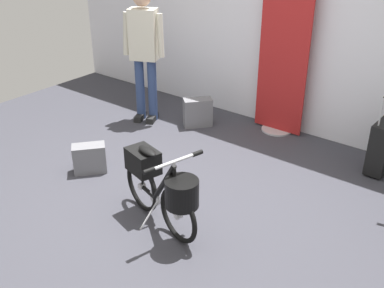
{
  "coord_description": "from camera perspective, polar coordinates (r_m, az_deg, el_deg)",
  "views": [
    {
      "loc": [
        2.2,
        -2.57,
        2.36
      ],
      "look_at": [
        0.02,
        0.22,
        0.55
      ],
      "focal_mm": 42.93,
      "sensor_mm": 36.0,
      "label": 1
    }
  ],
  "objects": [
    {
      "name": "ground_plane",
      "position": [
        4.13,
        -2.14,
        -7.87
      ],
      "size": [
        6.96,
        6.96,
        0.0
      ],
      "primitive_type": "plane",
      "color": "#38383F"
    },
    {
      "name": "back_wall",
      "position": [
        5.34,
        13.29,
        14.97
      ],
      "size": [
        6.96,
        0.1,
        2.61
      ],
      "primitive_type": "cube",
      "color": "silver",
      "rests_on": "ground_plane"
    },
    {
      "name": "floor_banner_stand",
      "position": [
        5.31,
        11.2,
        9.86
      ],
      "size": [
        0.6,
        0.36,
        1.85
      ],
      "color": "#B7B7BC",
      "rests_on": "ground_plane"
    },
    {
      "name": "folding_bike_foreground",
      "position": [
        3.69,
        -3.79,
        -5.26
      ],
      "size": [
        0.98,
        0.52,
        0.72
      ],
      "color": "black",
      "rests_on": "ground_plane"
    },
    {
      "name": "visitor_near_wall",
      "position": [
        5.56,
        -5.96,
        11.74
      ],
      "size": [
        0.49,
        0.36,
        1.59
      ],
      "color": "navy",
      "rests_on": "ground_plane"
    },
    {
      "name": "rolling_suitcase",
      "position": [
        4.89,
        22.56,
        -0.31
      ],
      "size": [
        0.19,
        0.36,
        0.83
      ],
      "color": "black",
      "rests_on": "ground_plane"
    },
    {
      "name": "backpack_on_floor",
      "position": [
        4.71,
        -12.61,
        -1.76
      ],
      "size": [
        0.34,
        0.35,
        0.29
      ],
      "color": "slate",
      "rests_on": "ground_plane"
    },
    {
      "name": "handbag_on_floor",
      "position": [
        5.58,
        0.7,
        3.93
      ],
      "size": [
        0.35,
        0.37,
        0.35
      ],
      "color": "slate",
      "rests_on": "ground_plane"
    }
  ]
}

